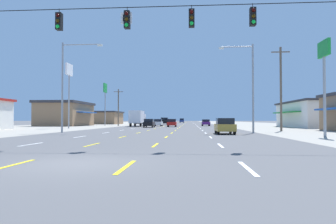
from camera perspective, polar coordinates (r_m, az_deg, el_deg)
name	(u,v)px	position (r m, az deg, el deg)	size (l,w,h in m)	color
ground_plane	(175,125)	(75.28, 1.41, -2.54)	(572.00, 572.00, 0.00)	#4C4C4F
lot_apron_left	(79,125)	(80.37, -16.52, -2.41)	(28.00, 440.00, 0.01)	gray
lot_apron_right	(276,125)	(78.11, 19.88, -2.41)	(28.00, 440.00, 0.01)	gray
lane_markings	(180,123)	(113.75, 2.34, -2.18)	(10.64, 227.60, 0.01)	white
signal_span_wire	(121,49)	(16.38, -8.88, 11.71)	(26.75, 0.52, 8.73)	brown
hatchback_far_right_nearest	(225,126)	(29.59, 10.75, -2.62)	(1.72, 3.90, 1.54)	#B28C33
hatchback_inner_left_near	(149,123)	(53.93, -3.61, -2.12)	(1.72, 3.90, 1.54)	black
hatchback_center_turn_mid	(172,123)	(58.63, 0.76, -2.07)	(1.72, 3.90, 1.54)	red
box_truck_far_left_midfar	(137,118)	(62.43, -5.83, -1.06)	(2.40, 7.20, 3.23)	silver
hatchback_inner_left_far	(158,122)	(66.43, -1.88, -2.00)	(1.72, 3.90, 1.54)	white
sedan_far_right_farther	(206,123)	(68.31, 7.19, -2.00)	(1.80, 4.50, 1.46)	#4C196B
hatchback_far_left_farthest	(147,122)	(73.74, -3.96, -1.95)	(1.72, 3.90, 1.54)	maroon
suv_inner_left_distant_a	(165,121)	(82.03, -0.65, -1.73)	(1.98, 4.90, 1.98)	black
suv_center_turn_distant_b	(182,121)	(135.28, 2.65, -1.64)	(1.98, 4.90, 1.98)	navy
storefront_left_row_1	(66,114)	(73.03, -18.89, -0.31)	(10.54, 14.48, 5.50)	#8C6B4C
storefront_left_row_2	(106,118)	(98.03, -11.79, -1.06)	(9.42, 12.68, 4.08)	#8C6B4C
storefront_right_row_1	(329,114)	(61.84, 28.26, -0.37)	(15.66, 17.45, 4.77)	silver
pole_sign_left_row_1	(69,78)	(51.32, -18.30, 6.09)	(0.24, 2.43, 10.46)	gray
pole_sign_left_row_2	(105,93)	(73.29, -11.87, 3.58)	(0.24, 2.41, 10.08)	gray
pole_sign_right_row_0	(324,65)	(28.06, 27.57, 7.96)	(0.24, 1.93, 7.92)	gray
streetlight_left_row_0	(67,80)	(34.38, -18.73, 5.80)	(4.47, 0.26, 9.78)	gray
streetlight_right_row_0	(250,82)	(32.25, 15.26, 5.57)	(3.59, 0.26, 9.24)	gray
utility_pole_right_row_0	(281,87)	(38.87, 20.68, 4.41)	(2.20, 0.26, 10.23)	brown
utility_pole_left_row_1	(118,107)	(70.11, -9.43, 1.02)	(2.20, 0.26, 8.47)	brown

